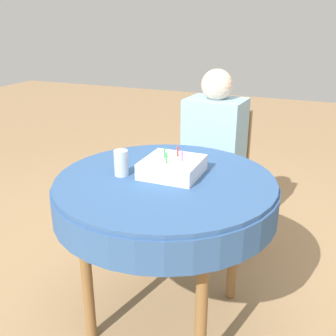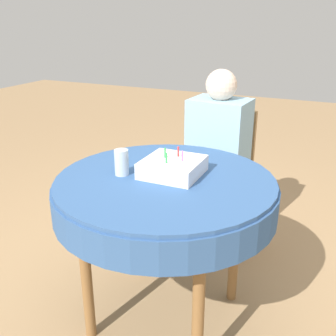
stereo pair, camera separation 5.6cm
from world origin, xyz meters
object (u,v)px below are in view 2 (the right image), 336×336
at_px(person, 217,146).
at_px(birthday_cake, 173,167).
at_px(drinking_glass, 122,162).
at_px(chair, 221,173).

bearing_deg(person, birthday_cake, -84.39).
relative_size(birthday_cake, drinking_glass, 2.15).
bearing_deg(person, drinking_glass, -99.13).
bearing_deg(drinking_glass, chair, 77.33).
distance_m(chair, birthday_cake, 0.86).
bearing_deg(chair, person, -90.00).
bearing_deg(drinking_glass, birthday_cake, 24.72).
xyz_separation_m(person, birthday_cake, (0.01, -0.71, 0.11)).
bearing_deg(drinking_glass, person, 76.45).
relative_size(chair, drinking_glass, 7.50).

